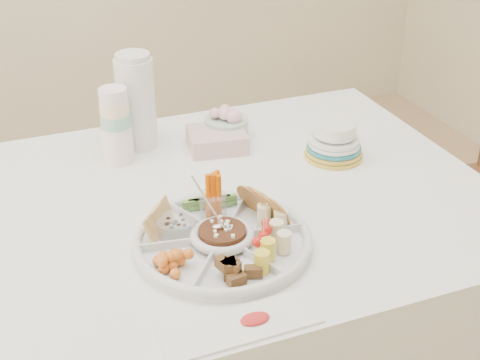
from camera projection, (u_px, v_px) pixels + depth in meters
name	position (u px, v px, depth m)	size (l,w,h in m)	color
dining_table	(189.00, 325.00, 1.78)	(1.52, 1.02, 0.76)	white
chair	(466.00, 185.00, 2.22)	(0.41, 0.41, 0.98)	brown
party_tray	(222.00, 238.00, 1.43)	(0.38, 0.38, 0.04)	silver
bean_dip	(222.00, 235.00, 1.43)	(0.10, 0.10, 0.04)	#341A12
tortillas	(265.00, 208.00, 1.50)	(0.11, 0.11, 0.07)	#B06C46
carrot_cucumber	(210.00, 192.00, 1.52)	(0.12, 0.12, 0.11)	#DA5400
pita_raisins	(166.00, 220.00, 1.45)	(0.12, 0.12, 0.07)	#E7BD7F
cherries	(174.00, 258.00, 1.35)	(0.10, 0.10, 0.04)	orange
granola_chunks	(236.00, 269.00, 1.32)	(0.09, 0.09, 0.04)	brown
banana_tomato	(282.00, 234.00, 1.38)	(0.10, 0.10, 0.08)	#D0C254
cup_stack	(116.00, 122.00, 1.74)	(0.08, 0.08, 0.23)	beige
thermos	(136.00, 100.00, 1.81)	(0.10, 0.10, 0.27)	white
flower_bowl	(227.00, 124.00, 1.89)	(0.12, 0.12, 0.09)	#B3E4CC
napkin_stack	(217.00, 140.00, 1.85)	(0.15, 0.13, 0.05)	beige
plate_stack	(334.00, 140.00, 1.79)	(0.16, 0.16, 0.10)	#F3C75A
placemat	(240.00, 325.00, 1.22)	(0.30, 0.10, 0.01)	white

